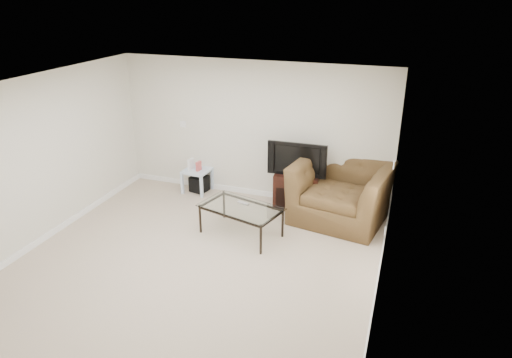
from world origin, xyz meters
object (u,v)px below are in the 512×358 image
(tv_stand, at_px, (297,190))
(subwoofer, at_px, (199,184))
(side_table, at_px, (197,181))
(recliner, at_px, (341,183))
(television, at_px, (298,158))
(coffee_table, at_px, (241,221))

(tv_stand, distance_m, subwoofer, 1.94)
(side_table, height_order, recliner, recliner)
(television, xyz_separation_m, recliner, (0.79, -0.20, -0.28))
(subwoofer, bearing_deg, side_table, -150.61)
(recliner, bearing_deg, television, 175.94)
(subwoofer, distance_m, coffee_table, 1.87)
(television, bearing_deg, side_table, 177.77)
(tv_stand, xyz_separation_m, recliner, (0.79, -0.23, 0.34))
(recliner, distance_m, coffee_table, 1.78)
(recliner, xyz_separation_m, coffee_table, (-1.37, -1.05, -0.42))
(side_table, bearing_deg, tv_stand, 0.00)
(side_table, distance_m, subwoofer, 0.07)
(subwoofer, bearing_deg, television, -1.44)
(television, height_order, recliner, recliner)
(subwoofer, height_order, recliner, recliner)
(tv_stand, height_order, side_table, tv_stand)
(tv_stand, relative_size, recliner, 0.51)
(tv_stand, xyz_separation_m, coffee_table, (-0.58, -1.28, -0.08))
(television, xyz_separation_m, subwoofer, (-1.93, 0.05, -0.78))
(tv_stand, xyz_separation_m, subwoofer, (-1.93, 0.02, -0.16))
(subwoofer, xyz_separation_m, recliner, (2.72, -0.25, 0.50))
(subwoofer, relative_size, coffee_table, 0.24)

